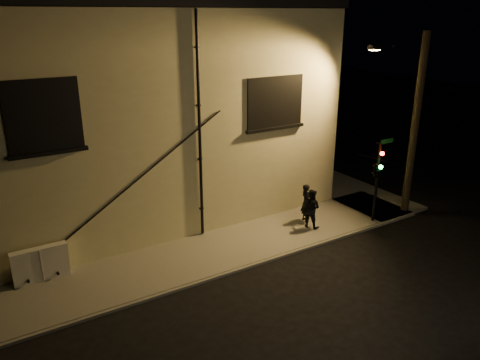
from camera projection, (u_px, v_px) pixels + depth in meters
ground at (284, 256)px, 16.97m from camera, size 90.00×90.00×0.00m
sidewalk at (247, 207)px, 21.07m from camera, size 21.00×16.00×0.12m
building at (115, 104)px, 21.19m from camera, size 16.20×12.23×8.80m
utility_cabinet at (41, 264)px, 15.04m from camera, size 1.73×0.29×1.14m
pedestrian_a at (306, 203)px, 19.27m from camera, size 0.52×0.67×1.62m
pedestrian_b at (311, 208)px, 18.73m from camera, size 0.89×0.97×1.61m
traffic_signal at (377, 169)px, 18.59m from camera, size 1.28×2.04×3.46m
streetlamp_pole at (413, 122)px, 19.34m from camera, size 2.05×1.40×7.67m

